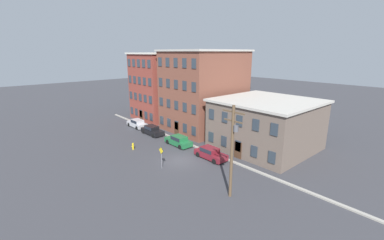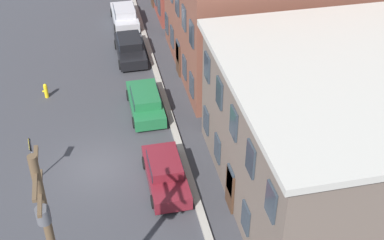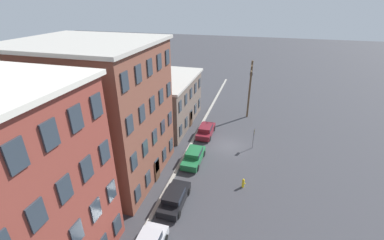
{
  "view_description": "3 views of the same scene",
  "coord_description": "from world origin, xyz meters",
  "px_view_note": "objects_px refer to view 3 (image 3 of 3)",
  "views": [
    {
      "loc": [
        23.19,
        -18.45,
        13.1
      ],
      "look_at": [
        -1.21,
        2.94,
        4.49
      ],
      "focal_mm": 24.0,
      "sensor_mm": 36.0,
      "label": 1
    },
    {
      "loc": [
        21.62,
        0.34,
        18.34
      ],
      "look_at": [
        1.65,
        4.68,
        3.49
      ],
      "focal_mm": 50.0,
      "sensor_mm": 36.0,
      "label": 2
    },
    {
      "loc": [
        -27.77,
        -3.1,
        16.82
      ],
      "look_at": [
        -0.95,
        4.38,
        3.43
      ],
      "focal_mm": 24.0,
      "sensor_mm": 36.0,
      "label": 3
    }
  ],
  "objects_px": {
    "car_green": "(194,156)",
    "utility_pole": "(250,86)",
    "caution_sign": "(254,136)",
    "car_black": "(174,198)",
    "car_maroon": "(206,130)",
    "fire_hydrant": "(243,183)"
  },
  "relations": [
    {
      "from": "car_black",
      "to": "caution_sign",
      "type": "bearing_deg",
      "value": -27.96
    },
    {
      "from": "caution_sign",
      "to": "utility_pole",
      "type": "xyz_separation_m",
      "value": [
        9.19,
        1.41,
        3.16
      ]
    },
    {
      "from": "caution_sign",
      "to": "car_black",
      "type": "bearing_deg",
      "value": 152.04
    },
    {
      "from": "car_maroon",
      "to": "utility_pole",
      "type": "xyz_separation_m",
      "value": [
        7.51,
        -4.89,
        4.15
      ]
    },
    {
      "from": "car_green",
      "to": "utility_pole",
      "type": "bearing_deg",
      "value": -19.13
    },
    {
      "from": "car_black",
      "to": "car_maroon",
      "type": "height_order",
      "value": "same"
    },
    {
      "from": "car_green",
      "to": "car_maroon",
      "type": "bearing_deg",
      "value": 0.63
    },
    {
      "from": "car_green",
      "to": "car_maroon",
      "type": "relative_size",
      "value": 1.0
    },
    {
      "from": "car_green",
      "to": "car_maroon",
      "type": "distance_m",
      "value": 6.38
    },
    {
      "from": "car_maroon",
      "to": "fire_hydrant",
      "type": "height_order",
      "value": "car_maroon"
    },
    {
      "from": "car_black",
      "to": "car_green",
      "type": "bearing_deg",
      "value": 0.71
    },
    {
      "from": "caution_sign",
      "to": "utility_pole",
      "type": "distance_m",
      "value": 9.82
    },
    {
      "from": "fire_hydrant",
      "to": "car_maroon",
      "type": "bearing_deg",
      "value": 32.3
    },
    {
      "from": "car_green",
      "to": "utility_pole",
      "type": "height_order",
      "value": "utility_pole"
    },
    {
      "from": "car_black",
      "to": "car_green",
      "type": "relative_size",
      "value": 1.0
    },
    {
      "from": "car_black",
      "to": "utility_pole",
      "type": "bearing_deg",
      "value": -12.84
    },
    {
      "from": "caution_sign",
      "to": "utility_pole",
      "type": "relative_size",
      "value": 0.3
    },
    {
      "from": "car_green",
      "to": "utility_pole",
      "type": "relative_size",
      "value": 0.51
    },
    {
      "from": "car_maroon",
      "to": "fire_hydrant",
      "type": "xyz_separation_m",
      "value": [
        -9.26,
        -5.86,
        -0.27
      ]
    },
    {
      "from": "car_green",
      "to": "fire_hydrant",
      "type": "height_order",
      "value": "car_green"
    },
    {
      "from": "utility_pole",
      "to": "car_black",
      "type": "bearing_deg",
      "value": 167.16
    },
    {
      "from": "car_black",
      "to": "car_maroon",
      "type": "xyz_separation_m",
      "value": [
        13.25,
        0.16,
        0.0
      ]
    }
  ]
}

